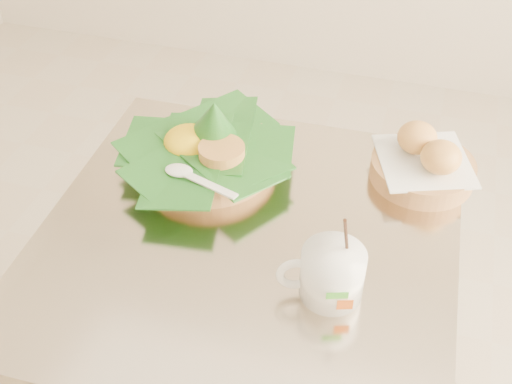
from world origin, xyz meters
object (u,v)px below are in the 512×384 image
(coffee_mug, at_px, (331,273))
(cafe_table, at_px, (248,317))
(rice_basket, at_px, (208,147))
(bread_basket, at_px, (424,163))

(coffee_mug, bearing_deg, cafe_table, 151.96)
(rice_basket, height_order, coffee_mug, coffee_mug)
(cafe_table, bearing_deg, coffee_mug, -28.04)
(bread_basket, relative_size, coffee_mug, 1.25)
(cafe_table, distance_m, coffee_mug, 0.32)
(cafe_table, bearing_deg, bread_basket, 41.71)
(coffee_mug, bearing_deg, rice_basket, 139.28)
(rice_basket, bearing_deg, cafe_table, -51.81)
(cafe_table, xyz_separation_m, bread_basket, (0.27, 0.24, 0.26))
(cafe_table, distance_m, rice_basket, 0.33)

